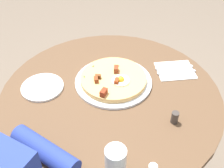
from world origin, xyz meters
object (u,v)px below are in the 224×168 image
object	(u,v)px
bread_plate	(42,87)
fork	(174,67)
pizza_plate	(113,82)
pepper_shaker	(175,117)
breakfast_pizza	(114,79)
water_glass	(116,162)
dining_table	(111,120)
knife	(176,72)

from	to	relation	value
bread_plate	fork	xyz separation A→B (m)	(0.41, -0.45, 0.00)
pizza_plate	pepper_shaker	xyz separation A→B (m)	(-0.09, -0.31, 0.02)
pepper_shaker	breakfast_pizza	bearing A→B (deg)	74.08
pizza_plate	fork	xyz separation A→B (m)	(0.23, -0.20, 0.00)
pizza_plate	water_glass	bearing A→B (deg)	-150.58
dining_table	knife	bearing A→B (deg)	-37.66
dining_table	fork	bearing A→B (deg)	-31.91
dining_table	pizza_plate	distance (m)	0.19
knife	pepper_shaker	bearing A→B (deg)	71.17
fork	knife	size ratio (longest dim) A/B	1.00
water_glass	pepper_shaker	world-z (taller)	water_glass
bread_plate	water_glass	xyz separation A→B (m)	(-0.21, -0.47, 0.05)
pizza_plate	fork	bearing A→B (deg)	-41.55
breakfast_pizza	water_glass	xyz separation A→B (m)	(-0.38, -0.22, 0.03)
breakfast_pizza	water_glass	distance (m)	0.44
pepper_shaker	water_glass	bearing A→B (deg)	162.34
water_glass	breakfast_pizza	bearing A→B (deg)	29.39
breakfast_pizza	fork	xyz separation A→B (m)	(0.23, -0.20, -0.02)
fork	knife	distance (m)	0.04
pizza_plate	pepper_shaker	world-z (taller)	pepper_shaker
dining_table	pizza_plate	bearing A→B (deg)	17.72
breakfast_pizza	fork	distance (m)	0.31
pepper_shaker	fork	bearing A→B (deg)	19.00
dining_table	breakfast_pizza	size ratio (longest dim) A/B	3.23
fork	water_glass	size ratio (longest dim) A/B	1.54
breakfast_pizza	bread_plate	distance (m)	0.31
fork	dining_table	bearing A→B (deg)	22.25
fork	bread_plate	bearing A→B (deg)	6.11
water_glass	fork	bearing A→B (deg)	1.45
dining_table	breakfast_pizza	bearing A→B (deg)	17.17
pepper_shaker	dining_table	bearing A→B (deg)	84.80
pizza_plate	pepper_shaker	size ratio (longest dim) A/B	6.80
dining_table	water_glass	size ratio (longest dim) A/B	8.06
fork	pepper_shaker	world-z (taller)	pepper_shaker
breakfast_pizza	knife	bearing A→B (deg)	-47.89
fork	knife	bearing A→B (deg)	90.00
water_glass	pepper_shaker	size ratio (longest dim) A/B	2.33
pepper_shaker	bread_plate	bearing A→B (deg)	99.11
pizza_plate	fork	world-z (taller)	pizza_plate
breakfast_pizza	pizza_plate	bearing A→B (deg)	34.98
bread_plate	water_glass	world-z (taller)	water_glass
breakfast_pizza	bread_plate	xyz separation A→B (m)	(-0.18, 0.25, -0.02)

